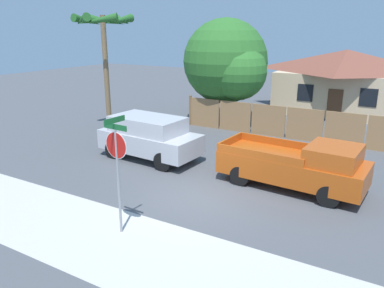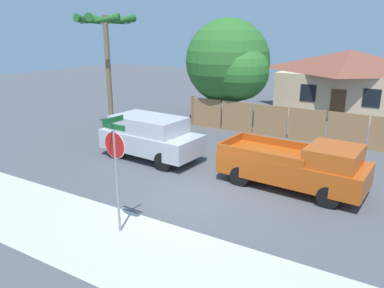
# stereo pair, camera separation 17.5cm
# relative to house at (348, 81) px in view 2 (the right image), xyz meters

# --- Properties ---
(ground_plane) EXTENTS (80.00, 80.00, 0.00)m
(ground_plane) POSITION_rel_house_xyz_m (-1.91, -17.37, -2.22)
(ground_plane) COLOR #4C4F54
(sidewalk_strip) EXTENTS (36.00, 3.20, 0.01)m
(sidewalk_strip) POSITION_rel_house_xyz_m (-1.91, -20.97, -2.21)
(sidewalk_strip) COLOR beige
(sidewalk_strip) RESTS_ON ground
(wooden_fence) EXTENTS (13.76, 0.12, 1.79)m
(wooden_fence) POSITION_rel_house_xyz_m (-0.50, -8.52, -1.37)
(wooden_fence) COLOR #997047
(wooden_fence) RESTS_ON ground
(house) EXTENTS (9.05, 6.43, 4.28)m
(house) POSITION_rel_house_xyz_m (0.00, 0.00, 0.00)
(house) COLOR beige
(house) RESTS_ON ground
(oak_tree) EXTENTS (5.29, 5.04, 6.26)m
(oak_tree) POSITION_rel_house_xyz_m (-5.62, -6.98, 1.41)
(oak_tree) COLOR brown
(oak_tree) RESTS_ON ground
(palm_tree) EXTENTS (3.11, 3.33, 6.37)m
(palm_tree) POSITION_rel_house_xyz_m (-10.74, -11.91, 3.28)
(palm_tree) COLOR brown
(palm_tree) RESTS_ON ground
(red_suv) EXTENTS (4.67, 2.32, 1.91)m
(red_suv) POSITION_rel_house_xyz_m (-5.74, -14.84, -1.18)
(red_suv) COLOR #B7B7BC
(red_suv) RESTS_ON ground
(orange_pickup) EXTENTS (5.29, 2.38, 1.80)m
(orange_pickup) POSITION_rel_house_xyz_m (0.81, -14.85, -1.34)
(orange_pickup) COLOR #B74C14
(orange_pickup) RESTS_ON ground
(stop_sign) EXTENTS (0.82, 0.73, 3.35)m
(stop_sign) POSITION_rel_house_xyz_m (-2.67, -20.44, 0.05)
(stop_sign) COLOR gray
(stop_sign) RESTS_ON ground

